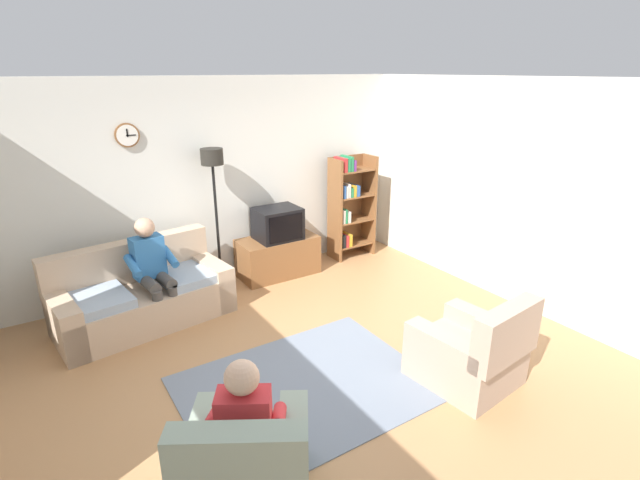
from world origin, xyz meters
name	(u,v)px	position (x,y,z in m)	size (l,w,h in m)	color
ground_plane	(321,368)	(0.00, 0.00, 0.00)	(12.00, 12.00, 0.00)	#B27F51
back_wall_assembly	(213,182)	(0.00, 2.66, 1.35)	(6.20, 0.17, 2.70)	silver
right_wall	(522,196)	(2.86, 0.00, 1.35)	(0.12, 5.80, 2.70)	silver
couch	(143,296)	(-1.21, 1.90, 0.31)	(2.00, 1.12, 0.90)	tan
tv_stand	(278,256)	(0.72, 2.25, 0.27)	(1.10, 0.56, 0.55)	brown
tv	(278,224)	(0.72, 2.23, 0.77)	(0.60, 0.49, 0.44)	black
bookshelf	(349,204)	(1.99, 2.32, 0.83)	(0.68, 0.36, 1.58)	brown
floor_lamp	(214,180)	(-0.10, 2.35, 1.45)	(0.28, 0.28, 1.85)	black
armchair_near_window	(248,470)	(-1.24, -1.04, 0.29)	(1.14, 1.17, 0.90)	gray
armchair_near_bookshelf	(469,354)	(1.05, -0.90, 0.29)	(0.89, 0.96, 0.90)	tan
area_rug	(306,387)	(-0.27, -0.17, 0.01)	(2.20, 1.70, 0.01)	slate
person_on_couch	(153,266)	(-1.09, 1.79, 0.70)	(0.55, 0.57, 1.24)	#3372B2
person_in_left_armchair	(247,422)	(-1.20, -0.96, 0.60)	(0.61, 0.63, 1.12)	red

